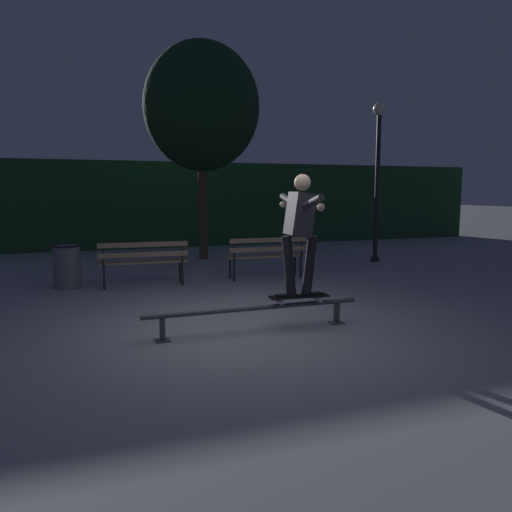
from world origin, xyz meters
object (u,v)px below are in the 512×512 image
(tree_behind_benches, at_px, (202,107))
(trash_can, at_px, (67,266))
(grind_rail, at_px, (255,312))
(park_bench_left_center, at_px, (267,253))
(park_bench_leftmost, at_px, (143,258))
(skateboard, at_px, (299,297))
(lamp_post_right, at_px, (378,162))
(skateboarder, at_px, (300,224))

(tree_behind_benches, height_order, trash_can, tree_behind_benches)
(grind_rail, bearing_deg, park_bench_left_center, 66.62)
(park_bench_leftmost, relative_size, trash_can, 2.02)
(skateboard, height_order, trash_can, trash_can)
(park_bench_leftmost, bearing_deg, skateboard, -65.89)
(lamp_post_right, height_order, trash_can, lamp_post_right)
(tree_behind_benches, bearing_deg, skateboard, -93.42)
(skateboard, relative_size, park_bench_left_center, 0.49)
(grind_rail, relative_size, lamp_post_right, 0.73)
(park_bench_leftmost, height_order, park_bench_left_center, same)
(grind_rail, distance_m, skateboarder, 1.24)
(skateboard, xyz_separation_m, lamp_post_right, (4.35, 4.85, 2.08))
(tree_behind_benches, bearing_deg, grind_rail, -98.45)
(park_bench_left_center, bearing_deg, skateboard, -104.46)
(trash_can, bearing_deg, park_bench_left_center, -5.64)
(skateboarder, distance_m, park_bench_leftmost, 3.88)
(skateboard, bearing_deg, trash_can, 126.87)
(grind_rail, relative_size, tree_behind_benches, 0.52)
(grind_rail, xyz_separation_m, lamp_post_right, (4.95, 4.85, 2.22))
(grind_rail, height_order, skateboarder, skateboarder)
(grind_rail, relative_size, trash_can, 3.55)
(skateboard, height_order, park_bench_left_center, park_bench_left_center)
(grind_rail, relative_size, skateboarder, 1.82)
(skateboard, xyz_separation_m, park_bench_leftmost, (-1.55, 3.46, 0.13))
(skateboard, xyz_separation_m, skateboarder, (0.00, -0.00, 0.94))
(skateboard, distance_m, park_bench_left_center, 3.58)
(skateboarder, height_order, park_bench_leftmost, skateboarder)
(park_bench_leftmost, bearing_deg, lamp_post_right, 13.20)
(skateboarder, xyz_separation_m, trash_can, (-2.88, 3.84, -0.93))
(trash_can, bearing_deg, park_bench_leftmost, -15.68)
(skateboard, height_order, tree_behind_benches, tree_behind_benches)
(lamp_post_right, bearing_deg, grind_rail, -135.62)
(skateboarder, bearing_deg, skateboard, 176.13)
(park_bench_left_center, bearing_deg, park_bench_leftmost, 180.00)
(grind_rail, distance_m, tree_behind_benches, 7.77)
(tree_behind_benches, relative_size, trash_can, 6.85)
(lamp_post_right, bearing_deg, skateboard, -131.90)
(grind_rail, distance_m, park_bench_leftmost, 3.60)
(skateboard, bearing_deg, park_bench_leftmost, 114.11)
(skateboard, bearing_deg, lamp_post_right, 48.10)
(skateboarder, distance_m, tree_behind_benches, 7.27)
(skateboarder, relative_size, park_bench_leftmost, 0.96)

